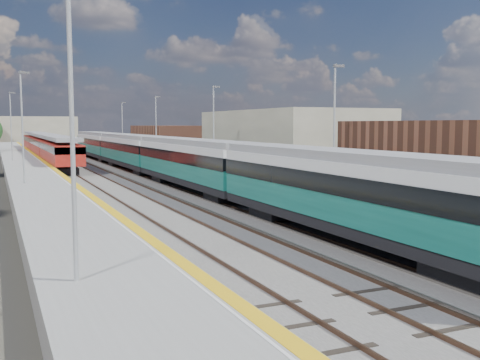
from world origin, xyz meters
TOP-DOWN VIEW (x-y plane):
  - ground at (0.00, 50.00)m, footprint 320.00×320.00m
  - ballast_bed at (-2.25, 52.50)m, footprint 10.50×155.00m
  - tracks at (-1.65, 54.18)m, footprint 8.96×160.00m
  - platform_right at (5.28, 52.49)m, footprint 4.70×155.00m
  - platform_left at (-9.05, 52.49)m, footprint 4.30×155.00m
  - green_train at (1.50, 43.40)m, footprint 2.94×81.93m
  - red_train at (-5.50, 76.39)m, footprint 2.84×57.55m
  - tree_d at (22.00, 65.52)m, footprint 4.57×4.57m

SIDE VIEW (x-z plane):
  - ground at x=0.00m, z-range 0.00..0.00m
  - ballast_bed at x=-2.25m, z-range 0.00..0.06m
  - tracks at x=-1.65m, z-range 0.02..0.19m
  - platform_left at x=-9.05m, z-range -3.74..4.78m
  - platform_right at x=5.28m, z-range -3.72..4.80m
  - red_train at x=-5.50m, z-range 0.33..3.91m
  - green_train at x=1.50m, z-range 0.66..3.90m
  - tree_d at x=22.00m, z-range 0.80..6.99m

